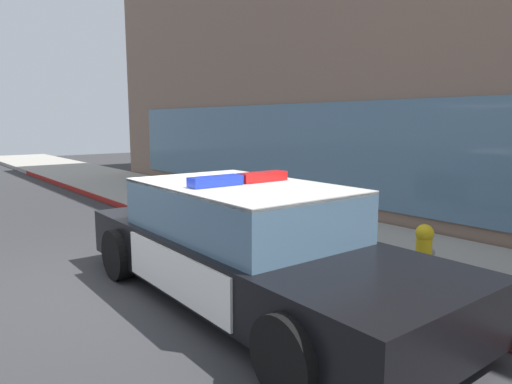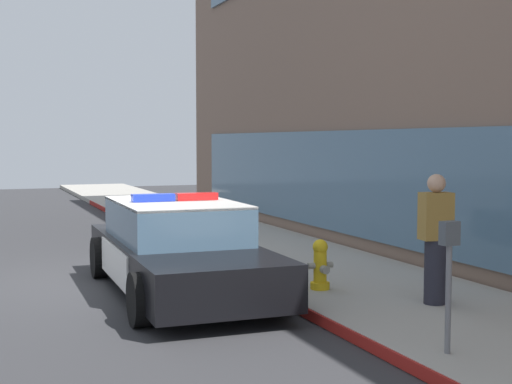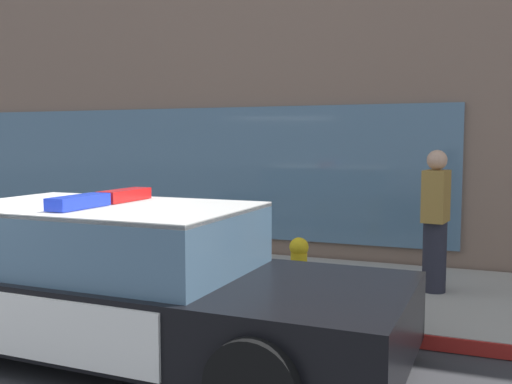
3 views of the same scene
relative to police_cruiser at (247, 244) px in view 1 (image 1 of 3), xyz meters
name	(u,v)px [view 1 (image 1 of 3)]	position (x,y,z in m)	size (l,w,h in m)	color
ground	(137,280)	(-1.46, -0.75, -0.68)	(48.00, 48.00, 0.00)	#303033
sidewalk	(315,236)	(-1.46, 2.66, -0.61)	(48.00, 3.08, 0.15)	#A39E93
curb_red_paint	(247,251)	(-1.46, 1.11, -0.61)	(28.80, 0.04, 0.14)	maroon
police_cruiser	(247,244)	(0.00, 0.00, 0.00)	(5.22, 2.18, 1.49)	black
fire_hydrant	(424,254)	(1.20, 1.79, -0.18)	(0.34, 0.39, 0.73)	gold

